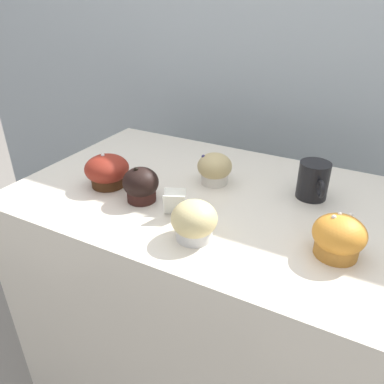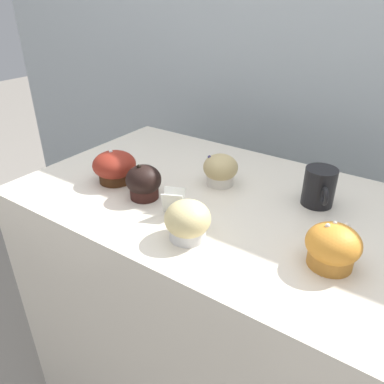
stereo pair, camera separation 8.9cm
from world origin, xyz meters
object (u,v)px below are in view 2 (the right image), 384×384
at_px(muffin_front_center, 188,221).
at_px(muffin_back_left, 333,247).
at_px(coffee_cup, 319,186).
at_px(muffin_front_left, 220,170).
at_px(muffin_front_right, 144,182).
at_px(muffin_back_right, 115,167).

relative_size(muffin_front_center, muffin_back_left, 0.95).
distance_m(muffin_back_left, coffee_cup, 0.24).
bearing_deg(muffin_front_left, muffin_back_left, -26.38).
bearing_deg(muffin_back_left, muffin_front_right, -179.93).
bearing_deg(muffin_back_right, coffee_cup, 20.92).
bearing_deg(muffin_front_left, muffin_front_right, -124.74).
relative_size(muffin_back_right, muffin_front_right, 1.27).
xyz_separation_m(muffin_front_center, muffin_front_right, (-0.19, 0.08, 0.00)).
xyz_separation_m(muffin_back_right, coffee_cup, (0.50, 0.19, 0.01)).
xyz_separation_m(muffin_front_center, coffee_cup, (0.18, 0.30, 0.01)).
relative_size(muffin_front_left, coffee_cup, 0.86).
bearing_deg(coffee_cup, muffin_back_right, -159.08).
xyz_separation_m(muffin_front_right, coffee_cup, (0.37, 0.22, 0.01)).
distance_m(muffin_front_right, coffee_cup, 0.43).
xyz_separation_m(muffin_front_left, coffee_cup, (0.25, 0.04, 0.01)).
bearing_deg(coffee_cup, muffin_front_right, -150.01).
xyz_separation_m(muffin_back_left, muffin_front_left, (-0.35, 0.17, 0.00)).
relative_size(muffin_front_center, coffee_cup, 0.91).
bearing_deg(muffin_front_center, muffin_front_right, 156.98).
distance_m(muffin_back_left, muffin_front_right, 0.47).
height_order(muffin_front_center, muffin_front_right, muffin_front_right).
distance_m(muffin_back_right, muffin_front_right, 0.13).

